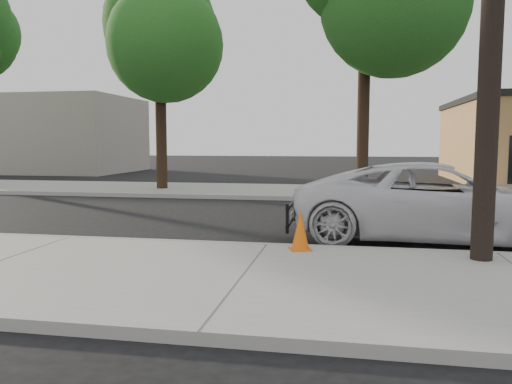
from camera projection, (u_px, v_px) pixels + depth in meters
ground at (282, 232)px, 11.36m from camera, size 120.00×120.00×0.00m
near_sidewalk at (243, 280)px, 7.14m from camera, size 90.00×4.40×0.15m
far_sidewalk at (309, 192)px, 19.67m from camera, size 90.00×5.00×0.15m
curb_near at (267, 248)px, 9.30m from camera, size 90.00×0.12×0.16m
building_far at (31, 135)px, 34.25m from camera, size 14.00×8.00×5.00m
tree_b at (163, 37)px, 19.66m from camera, size 4.34×4.20×8.45m
tree_c at (372, 5)px, 17.75m from camera, size 4.96×4.80×9.55m
police_cruiser at (438, 202)px, 10.25m from camera, size 5.98×3.04×1.62m
traffic_cone at (300, 231)px, 8.75m from camera, size 0.45×0.45×0.69m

